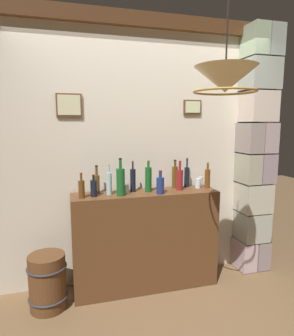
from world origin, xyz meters
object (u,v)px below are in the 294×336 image
Objects in this scene: liquor_bottle_bourbon at (207,178)px; glass_tumbler_shot at (198,183)px; liquor_bottle_scotch at (175,176)px; pendant_lamp at (225,80)px; liquor_bottle_rum at (187,176)px; glass_tumbler_rocks at (126,189)px; liquor_bottle_port at (148,179)px; liquor_bottle_rye at (133,180)px; liquor_bottle_tequila at (81,189)px; glass_tumbler_highball at (200,182)px; liquor_bottle_vodka at (121,181)px; liquor_bottle_amaro at (160,185)px; liquor_bottle_brandy at (180,179)px; wooden_barrel at (48,282)px; liquor_bottle_gin at (94,188)px; liquor_bottle_whiskey at (109,183)px; liquor_bottle_mezcal at (97,183)px.

glass_tumbler_shot is at bearing 170.90° from liquor_bottle_bourbon.
liquor_bottle_scotch is 0.48× the size of pendant_lamp.
liquor_bottle_rum is 3.41× the size of glass_tumbler_rocks.
liquor_bottle_port is (-0.32, -0.09, 0.01)m from liquor_bottle_scotch.
glass_tumbler_shot is (0.70, -0.02, -0.07)m from liquor_bottle_rye.
liquor_bottle_port is at bearing -15.63° from liquor_bottle_rye.
liquor_bottle_tequila is at bearing 141.03° from pendant_lamp.
glass_tumbler_highball is (0.61, 0.10, -0.08)m from liquor_bottle_port.
glass_tumbler_rocks is at bearing -169.20° from liquor_bottle_scotch.
liquor_bottle_port is (0.29, 0.08, -0.01)m from liquor_bottle_vodka.
liquor_bottle_tequila is (-0.74, 0.03, 0.00)m from liquor_bottle_amaro.
liquor_bottle_bourbon is at bearing 3.30° from liquor_bottle_brandy.
wooden_barrel is (-0.98, -0.14, -0.87)m from liquor_bottle_port.
liquor_bottle_bourbon is (0.94, 0.09, -0.03)m from liquor_bottle_vodka.
liquor_bottle_vodka is at bearing -173.62° from liquor_bottle_brandy.
wooden_barrel is (-0.69, -0.06, -0.87)m from liquor_bottle_vodka.
liquor_bottle_vodka is 0.13m from glass_tumbler_rocks.
liquor_bottle_rum is at bearing 9.91° from liquor_bottle_tequila.
liquor_bottle_bourbon is 1.19× the size of liquor_bottle_amaro.
glass_tumbler_highball is (-0.03, 0.10, -0.06)m from liquor_bottle_bourbon.
liquor_bottle_rye reaches higher than liquor_bottle_bourbon.
wooden_barrel is at bearing -169.80° from liquor_bottle_tequila.
glass_tumbler_rocks is at bearing -170.13° from liquor_bottle_rum.
glass_tumbler_highball is at bearing 7.81° from liquor_bottle_gin.
glass_tumbler_rocks is at bearing 179.49° from liquor_bottle_brandy.
liquor_bottle_whiskey is 1.02m from glass_tumbler_highball.
liquor_bottle_vodka is at bearing -163.74° from liquor_bottle_scotch.
liquor_bottle_gin is at bearing 13.52° from liquor_bottle_tequila.
glass_tumbler_rocks is (-0.55, -0.10, -0.08)m from liquor_bottle_scotch.
liquor_bottle_brandy is 0.83m from liquor_bottle_mezcal.
liquor_bottle_mezcal is 0.44× the size of pendant_lamp.
liquor_bottle_tequila is at bearing 10.20° from wooden_barrel.
liquor_bottle_brandy reaches higher than glass_tumbler_rocks.
liquor_bottle_scotch is 2.97× the size of glass_tumbler_highball.
liquor_bottle_mezcal is at bearing 44.70° from liquor_bottle_tequila.
liquor_bottle_gin is (-0.39, -0.10, -0.04)m from liquor_bottle_rye.
glass_tumbler_highball is at bearing 109.00° from liquor_bottle_bourbon.
liquor_bottle_whiskey is (-0.48, 0.10, 0.02)m from liquor_bottle_amaro.
liquor_bottle_mezcal is (-0.35, 0.03, -0.02)m from liquor_bottle_rye.
liquor_bottle_mezcal is at bearing 164.08° from glass_tumbler_rocks.
liquor_bottle_gin reaches higher than glass_tumbler_rocks.
liquor_bottle_mezcal reaches higher than liquor_bottle_amaro.
liquor_bottle_rum is 0.50× the size of pendant_lamp.
liquor_bottle_port is 1.39× the size of liquor_bottle_amaro.
glass_tumbler_rocks is 0.91× the size of glass_tumbler_shot.
liquor_bottle_whiskey is 0.27m from liquor_bottle_tequila.
liquor_bottle_vodka reaches higher than glass_tumbler_rocks.
liquor_bottle_mezcal is 0.22m from liquor_bottle_tequila.
liquor_bottle_tequila is at bearing -179.90° from liquor_bottle_vodka.
liquor_bottle_port is 0.47m from liquor_bottle_rum.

